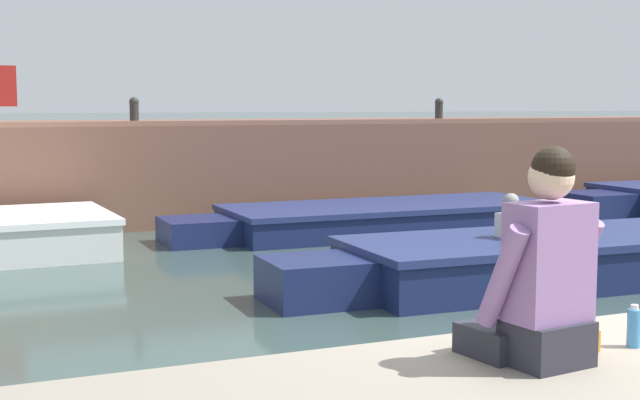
{
  "coord_description": "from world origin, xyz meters",
  "views": [
    {
      "loc": [
        -3.33,
        -3.74,
        1.96
      ],
      "look_at": [
        -0.24,
        3.44,
        1.11
      ],
      "focal_mm": 50.0,
      "sensor_mm": 36.0,
      "label": 1
    }
  ],
  "objects_px": {
    "mooring_bollard_east": "(439,110)",
    "bottle_drink": "(634,328)",
    "mooring_bollard_mid": "(134,110)",
    "boat_moored_central_navy": "(375,219)",
    "motorboat_passing": "(549,259)",
    "person_seated_left": "(541,280)"
  },
  "relations": [
    {
      "from": "mooring_bollard_east",
      "to": "bottle_drink",
      "type": "xyz_separation_m",
      "value": [
        -5.27,
        -10.63,
        -0.95
      ]
    },
    {
      "from": "mooring_bollard_east",
      "to": "mooring_bollard_mid",
      "type": "bearing_deg",
      "value": 180.0
    },
    {
      "from": "mooring_bollard_mid",
      "to": "bottle_drink",
      "type": "height_order",
      "value": "mooring_bollard_mid"
    },
    {
      "from": "boat_moored_central_navy",
      "to": "mooring_bollard_mid",
      "type": "relative_size",
      "value": 13.62
    },
    {
      "from": "bottle_drink",
      "to": "mooring_bollard_east",
      "type": "bearing_deg",
      "value": 63.65
    },
    {
      "from": "bottle_drink",
      "to": "motorboat_passing",
      "type": "bearing_deg",
      "value": 56.2
    },
    {
      "from": "motorboat_passing",
      "to": "bottle_drink",
      "type": "relative_size",
      "value": 30.28
    },
    {
      "from": "person_seated_left",
      "to": "bottle_drink",
      "type": "distance_m",
      "value": 0.63
    },
    {
      "from": "boat_moored_central_navy",
      "to": "motorboat_passing",
      "type": "xyz_separation_m",
      "value": [
        0.03,
        -4.18,
        0.05
      ]
    },
    {
      "from": "boat_moored_central_navy",
      "to": "mooring_bollard_east",
      "type": "xyz_separation_m",
      "value": [
        2.16,
        1.78,
        1.64
      ]
    },
    {
      "from": "motorboat_passing",
      "to": "person_seated_left",
      "type": "relative_size",
      "value": 6.4
    },
    {
      "from": "boat_moored_central_navy",
      "to": "mooring_bollard_mid",
      "type": "height_order",
      "value": "mooring_bollard_mid"
    },
    {
      "from": "boat_moored_central_navy",
      "to": "motorboat_passing",
      "type": "relative_size",
      "value": 0.98
    },
    {
      "from": "mooring_bollard_east",
      "to": "person_seated_left",
      "type": "distance_m",
      "value": 12.17
    },
    {
      "from": "mooring_bollard_east",
      "to": "boat_moored_central_navy",
      "type": "bearing_deg",
      "value": -140.62
    },
    {
      "from": "boat_moored_central_navy",
      "to": "person_seated_left",
      "type": "height_order",
      "value": "person_seated_left"
    },
    {
      "from": "boat_moored_central_navy",
      "to": "bottle_drink",
      "type": "bearing_deg",
      "value": -109.32
    },
    {
      "from": "mooring_bollard_mid",
      "to": "person_seated_left",
      "type": "height_order",
      "value": "mooring_bollard_mid"
    },
    {
      "from": "mooring_bollard_mid",
      "to": "bottle_drink",
      "type": "distance_m",
      "value": 10.67
    },
    {
      "from": "motorboat_passing",
      "to": "mooring_bollard_east",
      "type": "bearing_deg",
      "value": 70.28
    },
    {
      "from": "motorboat_passing",
      "to": "bottle_drink",
      "type": "bearing_deg",
      "value": -123.8
    },
    {
      "from": "bottle_drink",
      "to": "boat_moored_central_navy",
      "type": "bearing_deg",
      "value": 70.68
    }
  ]
}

